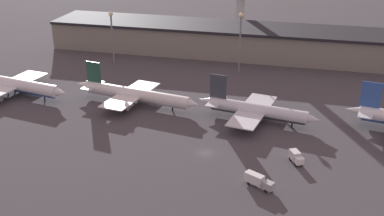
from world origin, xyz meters
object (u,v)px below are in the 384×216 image
(airplane_0, at_px, (13,85))
(airplane_2, at_px, (256,110))
(airplane_1, at_px, (135,95))
(service_vehicle_0, at_px, (296,157))
(service_vehicle_2, at_px, (258,180))

(airplane_0, height_order, airplane_2, airplane_0)
(airplane_1, distance_m, service_vehicle_0, 62.39)
(airplane_0, distance_m, airplane_2, 87.89)
(airplane_1, relative_size, service_vehicle_0, 8.55)
(airplane_0, xyz_separation_m, airplane_1, (45.66, 2.29, -0.29))
(service_vehicle_0, xyz_separation_m, service_vehicle_2, (-8.40, -14.46, 0.09))
(service_vehicle_0, height_order, service_vehicle_2, service_vehicle_2)
(airplane_1, relative_size, service_vehicle_2, 6.05)
(airplane_0, xyz_separation_m, service_vehicle_0, (101.71, -25.04, -2.17))
(airplane_1, height_order, service_vehicle_0, airplane_1)
(airplane_1, xyz_separation_m, airplane_2, (42.23, -3.19, -0.01))
(airplane_2, xyz_separation_m, service_vehicle_0, (13.82, -24.14, -1.87))
(airplane_2, bearing_deg, service_vehicle_0, -50.70)
(service_vehicle_0, relative_size, service_vehicle_2, 0.71)
(airplane_1, xyz_separation_m, service_vehicle_2, (47.64, -41.79, -1.79))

